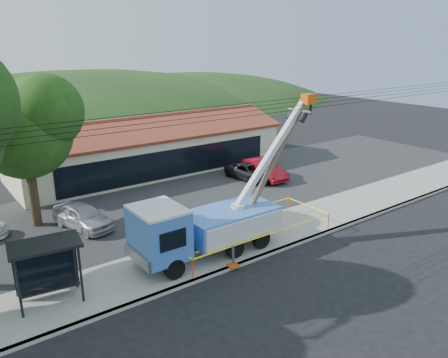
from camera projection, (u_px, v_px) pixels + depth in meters
The scene contains 15 objects.
ground at pixel (273, 282), 19.98m from camera, with size 120.00×120.00×0.00m, color black.
curb at pixel (244, 263), 21.57m from camera, with size 60.00×0.25×0.15m, color gray.
sidewalk at pixel (222, 249), 23.02m from camera, with size 60.00×4.00×0.15m, color gray.
parking_lot at pixel (151, 205), 29.17m from camera, with size 60.00×12.00×0.10m, color #28282B.
strip_mall at pixel (149, 148), 37.00m from camera, with size 22.50×8.53×4.67m.
tree_lot at pixel (23, 123), 24.12m from camera, with size 6.30×5.60×8.94m.
hill_center at pixel (80, 112), 67.84m from camera, with size 89.60×64.00×32.00m, color #1D3C15.
hill_east at pixel (190, 102), 79.16m from camera, with size 72.80×52.00×26.00m, color #1D3C15.
utility_truck at pixel (204, 225), 21.73m from camera, with size 10.86×4.20×7.65m.
leaning_pole at pixel (273, 163), 23.55m from camera, with size 5.33×1.70×7.56m.
bus_shelter at pixel (46, 257), 17.81m from camera, with size 2.95×2.04×2.66m.
caution_tape at pixel (248, 227), 23.76m from camera, with size 9.35×3.36×0.97m.
car_silver at pixel (84, 229), 25.57m from camera, with size 1.73×4.29×1.46m, color #A3A5AA.
car_red at pixel (263, 179), 34.83m from camera, with size 1.62×4.65×1.53m, color maroon.
car_dark at pixel (250, 180), 34.58m from camera, with size 2.06×4.47×1.24m, color black.
Camera 1 is at (-12.27, -12.85, 10.53)m, focal length 35.00 mm.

